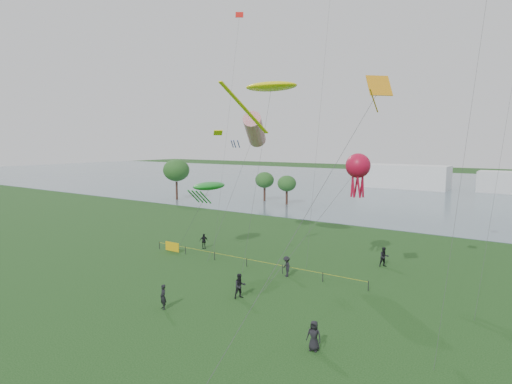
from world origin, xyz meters
The scene contains 17 objects.
ground_plane centered at (0.00, 0.00, 0.00)m, with size 400.00×400.00×0.00m, color #123410.
lake centered at (0.00, 100.00, 0.02)m, with size 400.00×120.00×0.08m, color slate.
pavilion_left centered at (-12.00, 95.00, 3.00)m, with size 22.00×8.00×6.00m, color white.
trees centered at (-36.85, 48.66, 5.35)m, with size 26.74×13.00×8.41m.
fence centered at (-10.64, 15.02, 0.55)m, with size 24.07×0.07×1.05m.
spectator_a centered at (-0.09, 7.96, 0.96)m, with size 0.93×0.73×1.92m, color black.
spectator_b centered at (0.16, 14.57, 0.92)m, with size 1.18×0.68×1.83m, color black.
spectator_c centered at (-12.59, 18.02, 0.84)m, with size 0.99×0.41×1.69m, color black.
spectator_d centered at (8.32, 3.72, 0.87)m, with size 0.86×0.56×1.75m, color black.
spectator_f centered at (-3.35, 3.13, 0.90)m, with size 0.65×0.43×1.79m, color black.
spectator_g centered at (6.36, 22.43, 0.95)m, with size 0.93×0.72×1.91m, color black.
kite_stingray centered at (-3.52, 17.58, 17.08)m, with size 5.39×10.16×17.56m.
kite_windsock centered at (-8.81, 22.61, 13.26)m, with size 4.37×11.03×15.27m.
kite_creature centered at (-11.04, 17.23, 7.19)m, with size 4.72×4.69×7.65m.
kite_octopus centered at (4.47, 19.90, 9.68)m, with size 5.02×11.02×10.89m.
kite_delta centered at (9.54, 8.84, 14.65)m, with size 4.20×14.68×16.08m.
small_kites centered at (5.00, 19.69, 24.00)m, with size 29.06×13.72×7.46m.
Camera 1 is at (18.74, -17.39, 11.90)m, focal length 30.00 mm.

